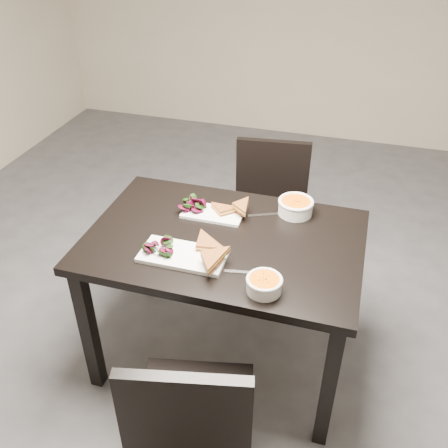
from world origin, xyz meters
name	(u,v)px	position (x,y,z in m)	size (l,w,h in m)	color
ground	(256,307)	(0.00, 0.00, 0.00)	(5.00, 5.00, 0.00)	#47474C
table	(224,255)	(-0.08, -0.38, 0.65)	(1.20, 0.80, 0.75)	black
chair_near	(191,420)	(0.01, -1.10, 0.48)	(0.50, 0.50, 0.85)	black
chair_far	(269,207)	(-0.02, 0.33, 0.48)	(0.47, 0.47, 0.85)	black
plate_near	(183,255)	(-0.20, -0.57, 0.76)	(0.36, 0.18, 0.02)	white
sandwich_near	(199,249)	(-0.14, -0.55, 0.80)	(0.18, 0.13, 0.06)	#A65222
salad_near	(160,245)	(-0.30, -0.57, 0.79)	(0.11, 0.10, 0.05)	black
soup_bowl_near	(264,284)	(0.16, -0.67, 0.79)	(0.14, 0.14, 0.06)	white
cutlery_near	(246,272)	(0.07, -0.59, 0.75)	(0.18, 0.02, 0.00)	silver
plate_far	(213,214)	(-0.18, -0.23, 0.76)	(0.28, 0.14, 0.01)	white
sandwich_far	(225,212)	(-0.12, -0.24, 0.79)	(0.14, 0.11, 0.05)	#A65222
salad_far	(192,206)	(-0.28, -0.23, 0.78)	(0.09, 0.08, 0.04)	black
soup_bowl_far	(296,206)	(0.18, -0.11, 0.79)	(0.17, 0.17, 0.07)	white
cutlery_far	(267,214)	(0.06, -0.16, 0.75)	(0.18, 0.02, 0.00)	silver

